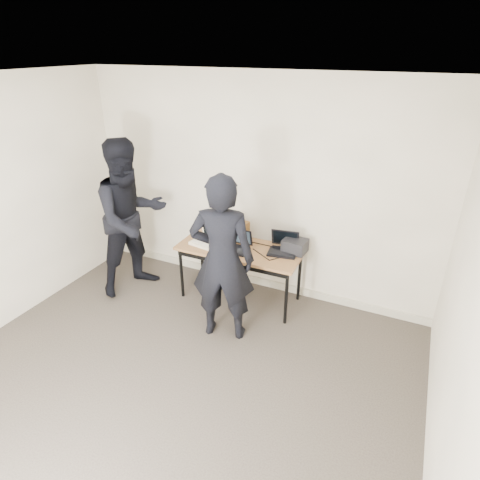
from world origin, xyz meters
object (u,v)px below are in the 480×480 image
Objects in this scene: leather_satchel at (234,229)px; person_observer at (132,218)px; equipment_box at (295,246)px; desk at (240,252)px; laptop_right at (283,247)px; laptop_beige at (207,239)px; person_typist at (222,260)px; laptop_center at (237,245)px.

person_observer is (-1.17, -0.52, 0.14)m from leather_satchel.
desk is at bearing -163.05° from equipment_box.
laptop_right is 0.98× the size of leather_satchel.
laptop_beige is 0.87m from person_typist.
leather_satchel is at bearing 164.31° from laptop_right.
equipment_box is (1.06, 0.23, 0.03)m from laptop_beige.
laptop_beige reaches higher than desk.
person_typist is (0.30, -0.91, 0.08)m from leather_satchel.
equipment_box is (0.12, 0.05, 0.02)m from laptop_right.
person_observer reaches higher than desk.
person_typist is at bearing -81.49° from person_observer.
person_typist reaches higher than laptop_right.
laptop_center is 0.68m from person_typist.
person_typist is (0.55, -0.65, 0.16)m from laptop_beige.
person_observer is (-1.85, -0.44, 0.21)m from laptop_right.
leather_satchel is (0.25, 0.27, 0.08)m from laptop_beige.
laptop_center is 0.17× the size of person_typist.
laptop_center is 0.83× the size of laptop_right.
person_typist is (0.14, -0.65, 0.16)m from laptop_center.
desk is 5.57× the size of equipment_box.
person_typist reaches higher than leather_satchel.
laptop_center is 0.55m from laptop_right.
person_typist is at bearing -62.94° from leather_satchel.
leather_satchel is 0.19× the size of person_observer.
leather_satchel is 1.41× the size of equipment_box.
desk is at bearing -42.74° from leather_satchel.
equipment_box is 0.15× the size of person_typist.
laptop_beige reaches higher than laptop_right.
laptop_right is at bearing 16.74° from laptop_center.
leather_satchel is 0.81m from equipment_box.
laptop_right is at bearing -157.54° from equipment_box.
desk is at bearing 14.00° from laptop_beige.
person_typist is 0.94× the size of person_observer.
equipment_box is at bearing -52.79° from person_observer.
desk is 4.27× the size of laptop_beige.
person_observer is at bearing -170.51° from laptop_center.
laptop_center is at bearing -48.92° from leather_satchel.
laptop_right is at bearing 1.58° from leather_satchel.
person_observer reaches higher than equipment_box.
person_typist reaches higher than desk.
person_typist is 1.52m from person_observer.
laptop_center is at bearing -116.43° from desk.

